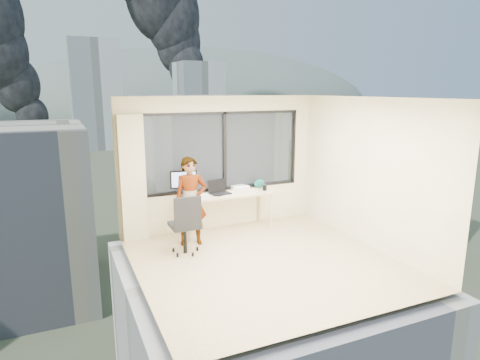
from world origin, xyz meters
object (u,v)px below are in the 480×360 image
desk (226,212)px  game_console (240,188)px  handbag (259,183)px  person (191,201)px  monitor (184,183)px  chair (184,223)px  laptop (220,188)px

desk → game_console: 0.59m
desk → handbag: size_ratio=7.80×
person → handbag: 1.74m
person → monitor: person is taller
desk → chair: 1.33m
desk → handbag: bearing=12.1°
game_console → laptop: laptop is taller
chair → person: person is taller
laptop → monitor: bearing=161.7°
desk → handbag: (0.80, 0.17, 0.46)m
laptop → handbag: size_ratio=1.72×
chair → laptop: 1.29m
person → handbag: size_ratio=6.85×
desk → chair: size_ratio=1.72×
person → monitor: bearing=93.2°
laptop → handbag: laptop is taller
chair → handbag: (1.87, 0.95, 0.31)m
person → handbag: bearing=26.9°
game_console → person: bearing=-161.1°
chair → game_console: (1.45, 0.97, 0.26)m
chair → laptop: (0.95, 0.79, 0.35)m
desk → laptop: 0.51m
monitor → game_console: monitor is taller
desk → laptop: size_ratio=4.53×
monitor → desk: bearing=0.2°
chair → handbag: 2.12m
desk → game_console: bearing=27.1°
person → chair: bearing=-115.3°
game_console → laptop: 0.54m
monitor → handbag: (1.60, 0.02, -0.16)m
person → game_console: person is taller
person → desk: bearing=33.6°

